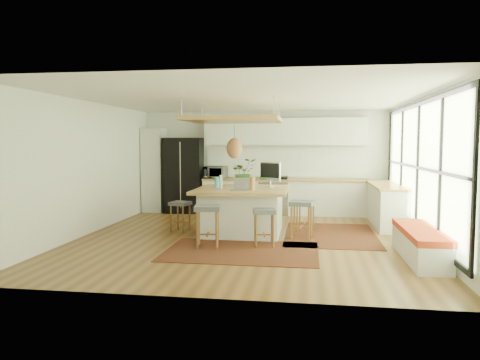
% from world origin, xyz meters
% --- Properties ---
extents(floor, '(7.00, 7.00, 0.00)m').
position_xyz_m(floor, '(0.00, 0.00, 0.00)').
color(floor, '#533517').
rests_on(floor, ground).
extents(ceiling, '(7.00, 7.00, 0.00)m').
position_xyz_m(ceiling, '(0.00, 0.00, 2.70)').
color(ceiling, white).
rests_on(ceiling, ground).
extents(wall_back, '(6.50, 0.00, 6.50)m').
position_xyz_m(wall_back, '(0.00, 3.50, 1.35)').
color(wall_back, silver).
rests_on(wall_back, ground).
extents(wall_front, '(6.50, 0.00, 6.50)m').
position_xyz_m(wall_front, '(0.00, -3.50, 1.35)').
color(wall_front, silver).
rests_on(wall_front, ground).
extents(wall_left, '(0.00, 7.00, 7.00)m').
position_xyz_m(wall_left, '(-3.25, 0.00, 1.35)').
color(wall_left, silver).
rests_on(wall_left, ground).
extents(wall_right, '(0.00, 7.00, 7.00)m').
position_xyz_m(wall_right, '(3.25, 0.00, 1.35)').
color(wall_right, silver).
rests_on(wall_right, ground).
extents(window_wall, '(0.10, 6.20, 2.60)m').
position_xyz_m(window_wall, '(3.22, 0.00, 1.40)').
color(window_wall, black).
rests_on(window_wall, wall_right).
extents(pantry, '(0.55, 0.60, 2.25)m').
position_xyz_m(pantry, '(-2.95, 3.18, 1.12)').
color(pantry, silver).
rests_on(pantry, floor).
extents(back_counter_base, '(4.20, 0.60, 0.88)m').
position_xyz_m(back_counter_base, '(0.55, 3.18, 0.44)').
color(back_counter_base, silver).
rests_on(back_counter_base, floor).
extents(back_counter_top, '(4.24, 0.64, 0.05)m').
position_xyz_m(back_counter_top, '(0.55, 3.18, 0.90)').
color(back_counter_top, olive).
rests_on(back_counter_top, back_counter_base).
extents(backsplash, '(4.20, 0.02, 0.80)m').
position_xyz_m(backsplash, '(0.55, 3.48, 1.35)').
color(backsplash, white).
rests_on(backsplash, wall_back).
extents(upper_cabinets, '(4.20, 0.34, 0.70)m').
position_xyz_m(upper_cabinets, '(0.55, 3.32, 2.15)').
color(upper_cabinets, silver).
rests_on(upper_cabinets, wall_back).
extents(range, '(0.76, 0.62, 1.00)m').
position_xyz_m(range, '(0.30, 3.18, 0.50)').
color(range, '#A5A5AA').
rests_on(range, floor).
extents(right_counter_base, '(0.60, 2.50, 0.88)m').
position_xyz_m(right_counter_base, '(2.93, 2.00, 0.44)').
color(right_counter_base, silver).
rests_on(right_counter_base, floor).
extents(right_counter_top, '(0.64, 2.54, 0.05)m').
position_xyz_m(right_counter_top, '(2.93, 2.00, 0.90)').
color(right_counter_top, olive).
rests_on(right_counter_top, right_counter_base).
extents(window_bench, '(0.52, 2.00, 0.50)m').
position_xyz_m(window_bench, '(2.95, -1.20, 0.25)').
color(window_bench, silver).
rests_on(window_bench, floor).
extents(ceiling_panel, '(1.86, 1.86, 0.80)m').
position_xyz_m(ceiling_panel, '(-0.30, 0.40, 2.05)').
color(ceiling_panel, olive).
rests_on(ceiling_panel, ceiling).
extents(rug_near, '(2.60, 1.80, 0.01)m').
position_xyz_m(rug_near, '(0.06, -1.10, 0.01)').
color(rug_near, black).
rests_on(rug_near, floor).
extents(rug_right, '(1.80, 2.60, 0.01)m').
position_xyz_m(rug_right, '(1.64, 0.58, 0.01)').
color(rug_right, black).
rests_on(rug_right, floor).
extents(fridge, '(1.02, 0.82, 1.99)m').
position_xyz_m(fridge, '(-2.12, 3.17, 0.93)').
color(fridge, black).
rests_on(fridge, floor).
extents(island, '(1.85, 1.85, 0.93)m').
position_xyz_m(island, '(-0.15, 0.51, 0.47)').
color(island, olive).
rests_on(island, floor).
extents(stool_near_left, '(0.50, 0.50, 0.75)m').
position_xyz_m(stool_near_left, '(-0.58, -0.86, 0.35)').
color(stool_near_left, '#404447').
rests_on(stool_near_left, floor).
extents(stool_near_right, '(0.46, 0.46, 0.67)m').
position_xyz_m(stool_near_right, '(0.41, -0.62, 0.35)').
color(stool_near_right, '#404447').
rests_on(stool_near_right, floor).
extents(stool_right_front, '(0.49, 0.49, 0.73)m').
position_xyz_m(stool_right_front, '(1.06, 0.15, 0.35)').
color(stool_right_front, '#404447').
rests_on(stool_right_front, floor).
extents(stool_right_back, '(0.44, 0.44, 0.64)m').
position_xyz_m(stool_right_back, '(1.13, 0.83, 0.35)').
color(stool_right_back, '#404447').
rests_on(stool_right_back, floor).
extents(stool_left_side, '(0.45, 0.45, 0.63)m').
position_xyz_m(stool_left_side, '(-1.47, 0.50, 0.35)').
color(stool_left_side, '#404447').
rests_on(stool_left_side, floor).
extents(laptop, '(0.41, 0.43, 0.26)m').
position_xyz_m(laptop, '(-0.15, 0.11, 1.05)').
color(laptop, '#A5A5AA').
rests_on(laptop, island).
extents(monitor, '(0.57, 0.51, 0.53)m').
position_xyz_m(monitor, '(0.38, 0.94, 1.19)').
color(monitor, '#A5A5AA').
rests_on(monitor, island).
extents(microwave, '(0.61, 0.40, 0.39)m').
position_xyz_m(microwave, '(-1.25, 3.15, 1.12)').
color(microwave, '#A5A5AA').
rests_on(microwave, back_counter_top).
extents(island_plant, '(0.77, 0.78, 0.46)m').
position_xyz_m(island_plant, '(-0.21, 1.04, 1.16)').
color(island_plant, '#1E4C19').
rests_on(island_plant, island).
extents(island_bowl, '(0.26, 0.26, 0.05)m').
position_xyz_m(island_bowl, '(-0.70, 0.85, 0.95)').
color(island_bowl, silver).
rests_on(island_bowl, island).
extents(island_bottle_0, '(0.07, 0.07, 0.19)m').
position_xyz_m(island_bottle_0, '(-0.70, 0.61, 1.03)').
color(island_bottle_0, '#35ABD6').
rests_on(island_bottle_0, island).
extents(island_bottle_1, '(0.07, 0.07, 0.19)m').
position_xyz_m(island_bottle_1, '(-0.55, 0.36, 1.03)').
color(island_bottle_1, white).
rests_on(island_bottle_1, island).
extents(island_bottle_2, '(0.07, 0.07, 0.19)m').
position_xyz_m(island_bottle_2, '(0.10, 0.21, 1.03)').
color(island_bottle_2, '#AD7539').
rests_on(island_bottle_2, island).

